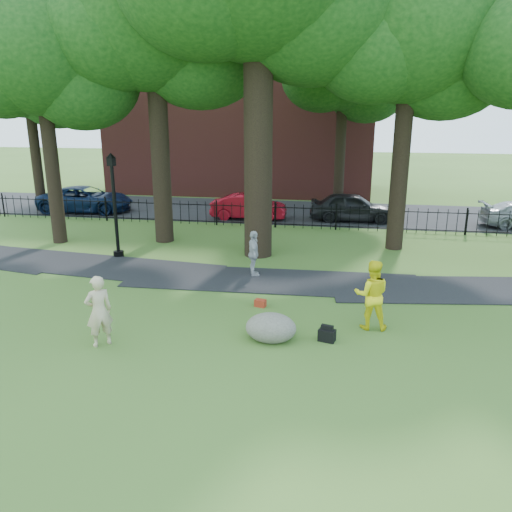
% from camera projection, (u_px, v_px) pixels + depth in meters
% --- Properties ---
extents(ground, '(120.00, 120.00, 0.00)m').
position_uv_depth(ground, '(215.00, 326.00, 13.57)').
color(ground, '#3A5A1F').
rests_on(ground, ground).
extents(footpath, '(36.07, 3.85, 0.03)m').
position_uv_depth(footpath, '(271.00, 281.00, 17.09)').
color(footpath, black).
rests_on(footpath, ground).
extents(street, '(80.00, 7.00, 0.02)m').
position_uv_depth(street, '(285.00, 212.00, 28.69)').
color(street, black).
rests_on(street, ground).
extents(iron_fence, '(44.00, 0.04, 1.20)m').
position_uv_depth(iron_fence, '(275.00, 216.00, 24.74)').
color(iron_fence, black).
rests_on(iron_fence, ground).
extents(brick_building, '(18.00, 8.00, 12.00)m').
position_uv_depth(brick_building, '(243.00, 104.00, 35.22)').
color(brick_building, maroon).
rests_on(brick_building, ground).
extents(tree_row, '(26.82, 7.96, 12.42)m').
position_uv_depth(tree_row, '(278.00, 42.00, 19.13)').
color(tree_row, black).
rests_on(tree_row, ground).
extents(woman, '(0.78, 0.77, 1.82)m').
position_uv_depth(woman, '(99.00, 311.00, 12.21)').
color(woman, '#C9B28A').
rests_on(woman, ground).
extents(man, '(0.95, 0.75, 1.90)m').
position_uv_depth(man, '(372.00, 295.00, 13.18)').
color(man, yellow).
rests_on(man, ground).
extents(pedestrian, '(0.65, 1.03, 1.63)m').
position_uv_depth(pedestrian, '(254.00, 254.00, 17.41)').
color(pedestrian, '#A3A3A7').
rests_on(pedestrian, ground).
extents(boulder, '(1.48, 1.23, 0.76)m').
position_uv_depth(boulder, '(271.00, 326.00, 12.66)').
color(boulder, '#666355').
rests_on(boulder, ground).
extents(lamppost, '(0.40, 0.40, 4.08)m').
position_uv_depth(lamppost, '(115.00, 207.00, 19.40)').
color(lamppost, black).
rests_on(lamppost, ground).
extents(backpack, '(0.47, 0.36, 0.31)m').
position_uv_depth(backpack, '(327.00, 335.00, 12.64)').
color(backpack, black).
rests_on(backpack, ground).
extents(red_bag, '(0.36, 0.28, 0.22)m').
position_uv_depth(red_bag, '(260.00, 303.00, 14.86)').
color(red_bag, maroon).
rests_on(red_bag, ground).
extents(red_sedan, '(4.05, 1.55, 1.32)m').
position_uv_depth(red_sedan, '(249.00, 207.00, 26.65)').
color(red_sedan, maroon).
rests_on(red_sedan, ground).
extents(navy_van, '(5.42, 2.85, 1.45)m').
position_uv_depth(navy_van, '(86.00, 199.00, 28.51)').
color(navy_van, '#0B1A39').
rests_on(navy_van, ground).
extents(grey_car, '(4.44, 1.90, 1.50)m').
position_uv_depth(grey_car, '(352.00, 207.00, 26.15)').
color(grey_car, black).
rests_on(grey_car, ground).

